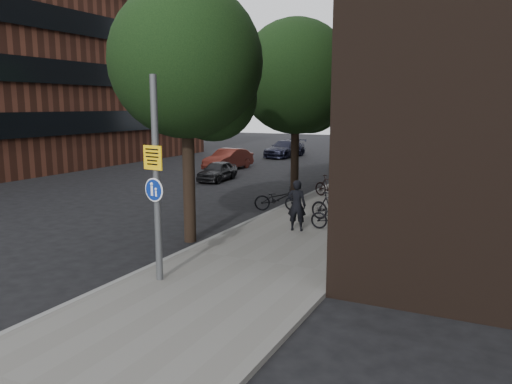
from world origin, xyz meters
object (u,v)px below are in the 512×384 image
Objects in this scene: signpost at (156,179)px; parked_car_near at (217,171)px; parked_bike_facade_near at (335,217)px; pedestrian at (297,205)px.

parked_car_near is at bearing 123.69° from signpost.
signpost is 6.85m from parked_bike_facade_near.
pedestrian reaches higher than parked_bike_facade_near.
signpost is 2.82× the size of pedestrian.
signpost is 5.94m from pedestrian.
signpost is at bearing 67.27° from pedestrian.
pedestrian is 11.98m from parked_car_near.
parked_car_near reaches higher than parked_bike_facade_near.
parked_car_near is (-8.09, 8.82, -0.40)m from pedestrian.
pedestrian is at bearing 116.52° from parked_bike_facade_near.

